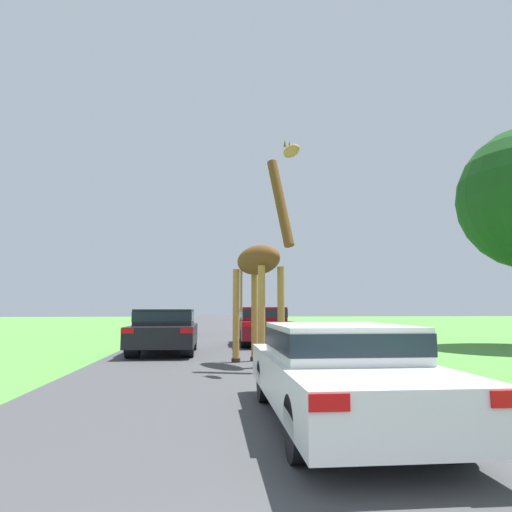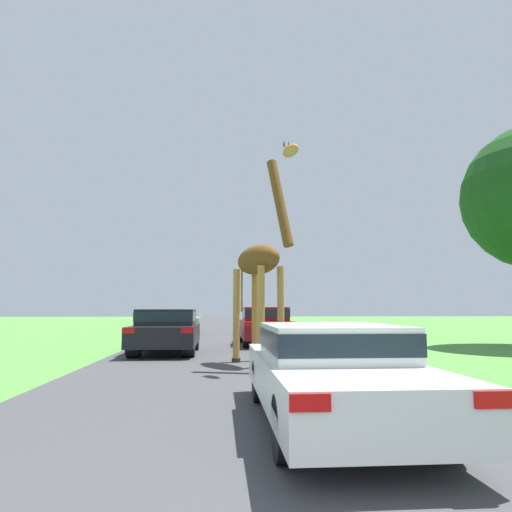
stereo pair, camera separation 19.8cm
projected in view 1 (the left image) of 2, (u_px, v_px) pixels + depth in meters
The scene contains 7 objects.
road at pixel (221, 330), 29.92m from camera, with size 7.29×120.00×0.00m.
giraffe_near_road at pixel (261, 265), 11.67m from camera, with size 1.60×2.59×5.43m.
car_lead_maroon at pixel (338, 369), 5.64m from camera, with size 1.71×4.59×1.20m.
car_queue_right at pixel (259, 321), 27.29m from camera, with size 1.94×4.00×1.25m.
car_queue_left at pixel (262, 325), 17.61m from camera, with size 1.84×4.21×1.44m.
car_far_ahead at pixel (176, 322), 24.56m from camera, with size 1.85×4.04×1.29m.
car_verge_right at pixel (165, 330), 14.25m from camera, with size 1.92×3.93×1.37m.
Camera 1 is at (-0.59, -0.36, 1.39)m, focal length 32.00 mm.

